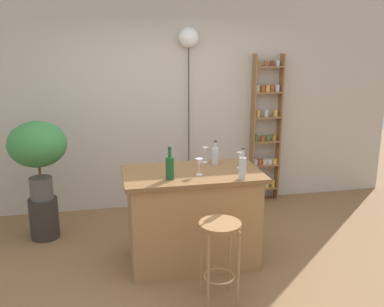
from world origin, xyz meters
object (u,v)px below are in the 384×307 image
(wine_glass_left, at_px, (205,152))
(wine_glass_center, at_px, (240,157))
(wine_glass_right, at_px, (199,163))
(pendant_globe_light, at_px, (189,39))
(potted_plant, at_px, (38,148))
(bottle_wine_red, at_px, (242,167))
(spice_shelf, at_px, (266,130))
(bottle_olive_oil, at_px, (215,155))
(bar_stool, at_px, (220,243))
(plant_stool, at_px, (44,218))
(bottle_spirits_clear, at_px, (170,167))

(wine_glass_left, xyz_separation_m, wine_glass_center, (0.30, -0.27, 0.00))
(wine_glass_right, xyz_separation_m, pendant_globe_light, (0.23, 1.65, 1.14))
(potted_plant, height_order, bottle_wine_red, potted_plant)
(spice_shelf, relative_size, bottle_olive_oil, 8.16)
(bottle_wine_red, xyz_separation_m, pendant_globe_light, (-0.14, 1.85, 1.14))
(wine_glass_right, bearing_deg, pendant_globe_light, 82.14)
(bar_stool, relative_size, spice_shelf, 0.36)
(plant_stool, bearing_deg, potted_plant, 0.00)
(pendant_globe_light, bearing_deg, bottle_spirits_clear, -106.91)
(bottle_spirits_clear, xyz_separation_m, wine_glass_right, (0.30, 0.07, -0.00))
(wine_glass_center, bearing_deg, spice_shelf, 60.20)
(potted_plant, bearing_deg, bottle_wine_red, -30.73)
(plant_stool, distance_m, potted_plant, 0.83)
(bottle_spirits_clear, height_order, wine_glass_center, bottle_spirits_clear)
(potted_plant, height_order, bottle_olive_oil, potted_plant)
(bottle_wine_red, relative_size, wine_glass_right, 1.82)
(spice_shelf, height_order, plant_stool, spice_shelf)
(bottle_wine_red, bearing_deg, wine_glass_right, 151.23)
(potted_plant, bearing_deg, bottle_olive_oil, -18.98)
(pendant_globe_light, bearing_deg, bottle_wine_red, -85.69)
(spice_shelf, bearing_deg, plant_stool, -167.39)
(bar_stool, xyz_separation_m, potted_plant, (-1.63, 1.62, 0.51))
(spice_shelf, distance_m, bottle_spirits_clear, 2.32)
(wine_glass_center, bearing_deg, bottle_wine_red, -104.14)
(wine_glass_left, height_order, pendant_globe_light, pendant_globe_light)
(spice_shelf, bearing_deg, bar_stool, -119.12)
(bottle_spirits_clear, height_order, pendant_globe_light, pendant_globe_light)
(bar_stool, relative_size, wine_glass_center, 4.50)
(wine_glass_right, bearing_deg, bottle_spirits_clear, -166.58)
(wine_glass_right, height_order, pendant_globe_light, pendant_globe_light)
(spice_shelf, bearing_deg, wine_glass_right, -128.79)
(bottle_wine_red, relative_size, wine_glass_center, 1.82)
(plant_stool, distance_m, wine_glass_left, 2.02)
(plant_stool, xyz_separation_m, bottle_wine_red, (1.97, -1.17, 0.83))
(potted_plant, height_order, wine_glass_left, potted_plant)
(pendant_globe_light, bearing_deg, wine_glass_left, -93.25)
(bar_stool, relative_size, potted_plant, 0.83)
(bottle_spirits_clear, xyz_separation_m, wine_glass_left, (0.45, 0.49, -0.00))
(bottle_olive_oil, bearing_deg, potted_plant, 161.02)
(bottle_wine_red, bearing_deg, bar_stool, -126.43)
(spice_shelf, bearing_deg, bottle_olive_oil, -129.37)
(potted_plant, relative_size, bottle_olive_oil, 3.58)
(potted_plant, relative_size, wine_glass_right, 5.42)
(potted_plant, relative_size, wine_glass_center, 5.42)
(pendant_globe_light, bearing_deg, bar_stool, -94.80)
(wine_glass_left, bearing_deg, spice_shelf, 46.46)
(bottle_spirits_clear, relative_size, wine_glass_right, 1.89)
(bottle_olive_oil, bearing_deg, plant_stool, 161.02)
(potted_plant, distance_m, bottle_wine_red, 2.29)
(plant_stool, bearing_deg, bottle_olive_oil, -18.98)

